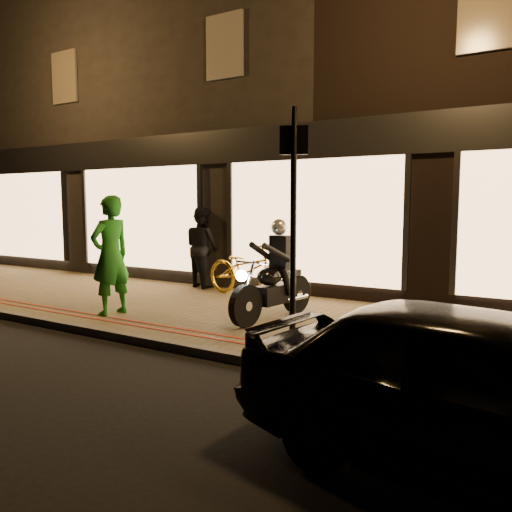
{
  "coord_description": "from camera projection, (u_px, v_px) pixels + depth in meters",
  "views": [
    {
      "loc": [
        4.04,
        -4.94,
        1.95
      ],
      "look_at": [
        -0.08,
        2.0,
        1.1
      ],
      "focal_mm": 35.0,
      "sensor_mm": 36.0,
      "label": 1
    }
  ],
  "objects": [
    {
      "name": "ground",
      "position": [
        183.0,
        354.0,
        6.48
      ],
      "size": [
        90.0,
        90.0,
        0.0
      ],
      "primitive_type": "plane",
      "color": "black",
      "rests_on": "ground"
    },
    {
      "name": "sidewalk",
      "position": [
        260.0,
        319.0,
        8.18
      ],
      "size": [
        50.0,
        4.0,
        0.12
      ],
      "primitive_type": "cube",
      "color": "#736447",
      "rests_on": "ground"
    },
    {
      "name": "kerb_stone",
      "position": [
        185.0,
        349.0,
        6.52
      ],
      "size": [
        50.0,
        0.14,
        0.12
      ],
      "primitive_type": "cube",
      "color": "#59544C",
      "rests_on": "ground"
    },
    {
      "name": "red_kerb_lines",
      "position": [
        208.0,
        335.0,
        6.94
      ],
      "size": [
        50.0,
        0.26,
        0.01
      ],
      "color": "maroon",
      "rests_on": "sidewalk"
    },
    {
      "name": "building_row",
      "position": [
        388.0,
        120.0,
        13.72
      ],
      "size": [
        48.0,
        10.11,
        8.5
      ],
      "color": "black",
      "rests_on": "ground"
    },
    {
      "name": "motorcycle",
      "position": [
        274.0,
        281.0,
        7.88
      ],
      "size": [
        0.66,
        1.93,
        1.59
      ],
      "rotation": [
        0.0,
        0.0,
        -0.16
      ],
      "color": "black",
      "rests_on": "sidewalk"
    },
    {
      "name": "sign_post",
      "position": [
        293.0,
        216.0,
        6.18
      ],
      "size": [
        0.33,
        0.17,
        3.0
      ],
      "rotation": [
        0.0,
        0.0,
        0.41
      ],
      "color": "black",
      "rests_on": "sidewalk"
    },
    {
      "name": "bicycle_gold",
      "position": [
        247.0,
        270.0,
        9.78
      ],
      "size": [
        2.13,
        1.07,
        1.07
      ],
      "primitive_type": "imported",
      "rotation": [
        0.0,
        0.0,
        1.38
      ],
      "color": "gold",
      "rests_on": "sidewalk"
    },
    {
      "name": "person_green",
      "position": [
        110.0,
        255.0,
        8.18
      ],
      "size": [
        0.55,
        0.77,
        1.96
      ],
      "primitive_type": "imported",
      "rotation": [
        0.0,
        0.0,
        -1.69
      ],
      "color": "#227A20",
      "rests_on": "sidewalk"
    },
    {
      "name": "person_dark",
      "position": [
        202.0,
        247.0,
        10.9
      ],
      "size": [
        1.04,
        0.93,
        1.76
      ],
      "primitive_type": "imported",
      "rotation": [
        0.0,
        0.0,
        2.78
      ],
      "color": "black",
      "rests_on": "sidewalk"
    },
    {
      "name": "parked_car",
      "position": [
        491.0,
        394.0,
        3.45
      ],
      "size": [
        3.92,
        2.04,
        1.28
      ],
      "primitive_type": "imported",
      "rotation": [
        0.0,
        0.0,
        1.42
      ],
      "color": "black",
      "rests_on": "ground"
    }
  ]
}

